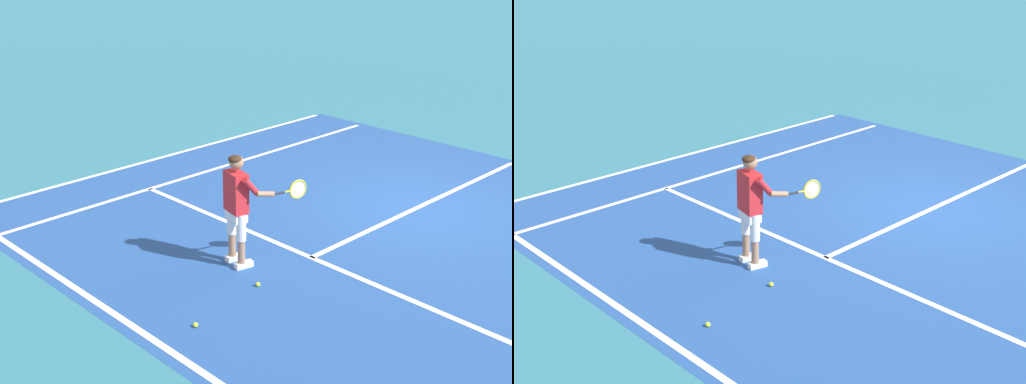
# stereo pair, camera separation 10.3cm
# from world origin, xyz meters

# --- Properties ---
(ground_plane) EXTENTS (80.00, 80.00, 0.00)m
(ground_plane) POSITION_xyz_m (0.00, 0.00, 0.00)
(ground_plane) COLOR teal
(court_inner_surface) EXTENTS (10.98, 9.87, 0.00)m
(court_inner_surface) POSITION_xyz_m (0.00, -1.21, 0.00)
(court_inner_surface) COLOR #234C93
(court_inner_surface) RESTS_ON ground
(line_baseline) EXTENTS (10.98, 0.10, 0.01)m
(line_baseline) POSITION_xyz_m (0.00, -5.95, 0.00)
(line_baseline) COLOR white
(line_baseline) RESTS_ON ground
(line_service) EXTENTS (8.23, 0.10, 0.01)m
(line_service) POSITION_xyz_m (0.00, -2.87, 0.00)
(line_service) COLOR white
(line_service) RESTS_ON ground
(line_centre_service) EXTENTS (0.10, 6.40, 0.01)m
(line_centre_service) POSITION_xyz_m (0.00, 0.33, 0.00)
(line_centre_service) COLOR white
(line_centre_service) RESTS_ON ground
(line_singles_left) EXTENTS (0.10, 9.47, 0.01)m
(line_singles_left) POSITION_xyz_m (-4.12, -1.21, 0.00)
(line_singles_left) COLOR white
(line_singles_left) RESTS_ON ground
(line_doubles_left) EXTENTS (0.10, 9.47, 0.01)m
(line_doubles_left) POSITION_xyz_m (-5.49, -1.21, 0.00)
(line_doubles_left) COLOR white
(line_doubles_left) RESTS_ON ground
(tennis_player) EXTENTS (0.84, 1.05, 1.71)m
(tennis_player) POSITION_xyz_m (-0.62, -3.81, 0.99)
(tennis_player) COLOR white
(tennis_player) RESTS_ON ground
(tennis_ball_near_feet) EXTENTS (0.07, 0.07, 0.07)m
(tennis_ball_near_feet) POSITION_xyz_m (0.07, -4.08, 0.03)
(tennis_ball_near_feet) COLOR #CCE02D
(tennis_ball_near_feet) RESTS_ON ground
(tennis_ball_by_baseline) EXTENTS (0.07, 0.07, 0.07)m
(tennis_ball_by_baseline) POSITION_xyz_m (0.28, -5.39, 0.03)
(tennis_ball_by_baseline) COLOR #CCE02D
(tennis_ball_by_baseline) RESTS_ON ground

